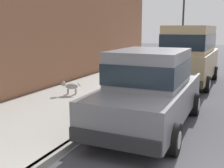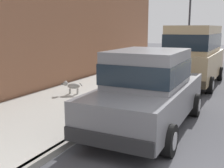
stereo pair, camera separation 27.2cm
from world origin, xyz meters
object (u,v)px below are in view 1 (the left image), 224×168
at_px(car_grey_sedan, 150,88).
at_px(dog_grey, 70,86).
at_px(street_lamp, 183,20).
at_px(car_tan_van, 190,52).

height_order(car_grey_sedan, dog_grey, car_grey_sedan).
distance_m(car_grey_sedan, street_lamp, 12.38).
bearing_deg(car_tan_van, car_grey_sedan, -89.90).
distance_m(car_tan_van, street_lamp, 6.43).
bearing_deg(car_tan_van, street_lamp, 103.46).
distance_m(car_grey_sedan, car_tan_van, 6.08).
bearing_deg(street_lamp, car_tan_van, -76.54).
height_order(car_tan_van, street_lamp, street_lamp).
bearing_deg(dog_grey, street_lamp, 79.57).
height_order(car_tan_van, dog_grey, car_tan_van).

